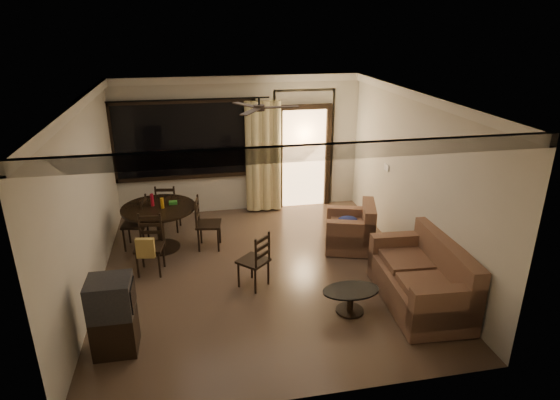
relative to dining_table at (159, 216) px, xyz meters
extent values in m
plane|color=#7F6651|center=(1.61, -1.18, -0.63)|extent=(5.50, 5.50, 0.00)
plane|color=beige|center=(1.61, 1.57, 0.77)|extent=(5.00, 0.00, 5.00)
plane|color=beige|center=(1.61, -3.93, 0.77)|extent=(5.00, 0.00, 5.00)
plane|color=beige|center=(-0.89, -1.18, 0.77)|extent=(0.00, 5.50, 5.50)
plane|color=beige|center=(4.11, -1.18, 0.77)|extent=(0.00, 5.50, 5.50)
plane|color=white|center=(1.61, -1.18, 2.17)|extent=(5.50, 5.50, 0.00)
cube|color=black|center=(0.51, 1.54, 0.95)|extent=(2.70, 0.04, 1.45)
cylinder|color=black|center=(0.61, 1.45, 1.75)|extent=(3.20, 0.03, 0.03)
cube|color=#FFC684|center=(2.96, 1.53, 0.42)|extent=(0.91, 0.03, 2.08)
cube|color=white|center=(4.10, -0.13, 0.67)|extent=(0.02, 0.18, 0.12)
cylinder|color=black|center=(1.61, -1.18, 2.11)|extent=(0.03, 0.03, 0.12)
cylinder|color=black|center=(1.61, -1.18, 2.02)|extent=(0.16, 0.16, 0.08)
cylinder|color=black|center=(0.00, 0.00, 0.15)|extent=(1.27, 1.27, 0.04)
cylinder|color=black|center=(0.00, 0.00, -0.23)|extent=(0.13, 0.13, 0.74)
cylinder|color=black|center=(0.00, 0.00, -0.61)|extent=(0.64, 0.64, 0.03)
cylinder|color=maroon|center=(-0.10, 0.07, 0.28)|extent=(0.06, 0.06, 0.22)
cylinder|color=#C78515|center=(0.07, -0.07, 0.26)|extent=(0.06, 0.06, 0.18)
cube|color=#2B7B24|center=(0.25, 0.09, 0.19)|extent=(0.14, 0.10, 0.05)
cube|color=black|center=(-0.44, 0.13, -0.18)|extent=(0.48, 0.48, 0.04)
cube|color=black|center=(0.84, -0.13, -0.18)|extent=(0.48, 0.48, 0.04)
cube|color=black|center=(-0.13, -0.84, -0.18)|extent=(0.48, 0.48, 0.04)
cube|color=tan|center=(-0.17, -1.07, -0.08)|extent=(0.29, 0.12, 0.32)
cube|color=black|center=(0.12, 0.79, -0.18)|extent=(0.48, 0.48, 0.04)
cube|color=black|center=(-0.44, -2.71, -0.37)|extent=(0.52, 0.47, 0.52)
cube|color=black|center=(-0.44, -2.71, 0.13)|extent=(0.52, 0.47, 0.47)
cube|color=black|center=(-0.18, -2.71, 0.13)|extent=(0.02, 0.37, 0.32)
cube|color=#4D2824|center=(3.66, -2.50, -0.38)|extent=(1.04, 1.81, 0.44)
cube|color=#4D2824|center=(4.02, -2.52, -0.02)|extent=(0.33, 1.77, 0.72)
cube|color=#4D2824|center=(3.61, -3.28, -0.16)|extent=(0.95, 0.25, 0.55)
cube|color=#4D2824|center=(3.71, -1.72, -0.16)|extent=(0.95, 0.25, 0.55)
cube|color=#4D2824|center=(3.61, -2.50, -0.13)|extent=(0.75, 1.58, 0.13)
cube|color=#4D2824|center=(3.27, -0.63, -0.41)|extent=(1.03, 1.03, 0.39)
cube|color=#4D2824|center=(3.57, -0.73, -0.09)|extent=(0.43, 0.84, 0.63)
cube|color=#4D2824|center=(3.18, -0.94, -0.22)|extent=(0.84, 0.41, 0.48)
cube|color=#4D2824|center=(3.37, -0.32, -0.22)|extent=(0.84, 0.41, 0.48)
cube|color=#4D2824|center=(3.23, -0.62, -0.19)|extent=(0.74, 0.77, 0.12)
ellipsoid|color=#121750|center=(3.23, -0.62, -0.08)|extent=(0.35, 0.29, 0.10)
ellipsoid|color=black|center=(2.65, -2.49, -0.29)|extent=(0.80, 0.48, 0.03)
cylinder|color=black|center=(2.65, -2.49, -0.46)|extent=(0.09, 0.09, 0.32)
cylinder|color=black|center=(2.65, -2.49, -0.61)|extent=(0.39, 0.39, 0.03)
cube|color=black|center=(1.43, -1.56, -0.20)|extent=(0.56, 0.56, 0.04)
camera|label=1|loc=(0.62, -7.74, 3.20)|focal=30.00mm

